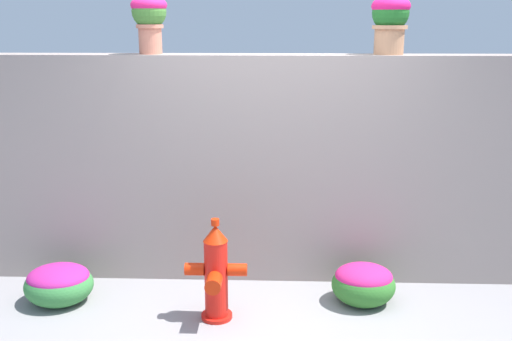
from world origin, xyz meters
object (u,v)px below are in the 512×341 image
at_px(potted_plant_1, 149,15).
at_px(potted_plant_2, 390,18).
at_px(flower_bush_left, 59,283).
at_px(flower_bush_right, 363,282).
at_px(fire_hydrant, 216,275).

xyz_separation_m(potted_plant_1, potted_plant_2, (1.96, 0.02, -0.02)).
distance_m(potted_plant_1, potted_plant_2, 1.96).
distance_m(potted_plant_2, flower_bush_left, 3.44).
height_order(potted_plant_2, flower_bush_right, potted_plant_2).
bearing_deg(flower_bush_left, flower_bush_right, 1.82).
bearing_deg(flower_bush_right, flower_bush_left, -178.18).
relative_size(flower_bush_left, flower_bush_right, 1.08).
relative_size(potted_plant_2, fire_hydrant, 0.60).
distance_m(potted_plant_1, flower_bush_left, 2.29).
relative_size(potted_plant_2, flower_bush_right, 0.93).
height_order(potted_plant_1, flower_bush_right, potted_plant_1).
height_order(potted_plant_2, flower_bush_left, potted_plant_2).
relative_size(potted_plant_1, flower_bush_right, 0.94).
bearing_deg(potted_plant_2, flower_bush_right, -110.08).
xyz_separation_m(potted_plant_2, flower_bush_left, (-2.67, -0.61, -2.08)).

